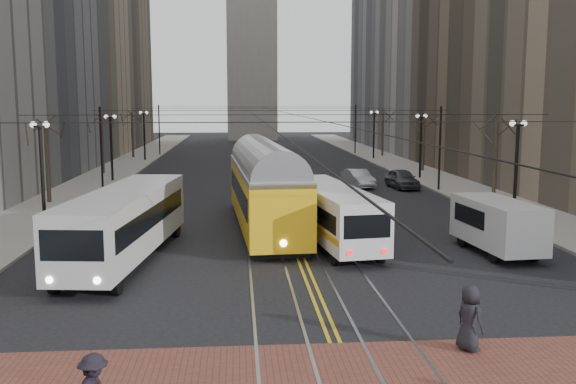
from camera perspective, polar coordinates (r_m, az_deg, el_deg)
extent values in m
plane|color=black|center=(20.08, 3.78, -12.24)|extent=(260.00, 260.00, 0.00)
cube|color=gray|center=(65.17, -15.31, 1.68)|extent=(5.00, 140.00, 0.15)
cube|color=gray|center=(66.43, 11.04, 1.93)|extent=(5.00, 140.00, 0.15)
cube|color=gray|center=(64.08, -2.01, 1.79)|extent=(4.80, 130.00, 0.02)
cube|color=gold|center=(64.08, -2.01, 1.79)|extent=(0.42, 130.00, 0.01)
cube|color=brown|center=(107.87, -17.21, 14.62)|extent=(16.00, 20.00, 40.00)
cube|color=brown|center=(71.26, 19.67, 15.67)|extent=(16.00, 20.00, 34.00)
cube|color=slate|center=(109.17, 10.90, 14.74)|extent=(16.00, 20.00, 40.00)
cylinder|color=black|center=(38.46, -21.00, 1.29)|extent=(0.20, 0.20, 5.60)
cylinder|color=black|center=(57.83, -15.42, 3.61)|extent=(0.20, 0.20, 5.60)
cylinder|color=black|center=(77.53, -12.65, 4.75)|extent=(0.20, 0.20, 5.60)
cylinder|color=black|center=(40.38, 19.60, 1.66)|extent=(0.20, 0.20, 5.60)
cylinder|color=black|center=(59.13, 11.70, 3.83)|extent=(0.20, 0.20, 5.60)
cylinder|color=black|center=(78.50, 7.64, 4.92)|extent=(0.20, 0.20, 5.60)
cylinder|color=#382D23|center=(46.66, -20.60, 2.40)|extent=(0.28, 0.28, 5.60)
cylinder|color=#382D23|center=(64.10, -16.18, 3.99)|extent=(0.28, 0.28, 5.60)
cylinder|color=#382D23|center=(81.78, -13.65, 4.88)|extent=(0.28, 0.28, 5.60)
cylinder|color=#382D23|center=(48.49, 17.92, 2.72)|extent=(0.28, 0.28, 5.60)
cylinder|color=#382D23|center=(65.44, 11.93, 4.21)|extent=(0.28, 0.28, 5.60)
cylinder|color=#382D23|center=(82.83, 8.41, 5.06)|extent=(0.28, 0.28, 5.60)
cylinder|color=black|center=(63.66, -3.39, 7.15)|extent=(0.03, 120.00, 0.03)
cylinder|color=black|center=(63.79, -0.68, 7.16)|extent=(0.03, 120.00, 0.03)
cylinder|color=black|center=(49.82, -16.26, 3.50)|extent=(0.16, 0.16, 6.60)
cylinder|color=black|center=(85.32, -11.37, 5.41)|extent=(0.16, 0.16, 6.60)
cylinder|color=black|center=(51.23, 13.34, 3.72)|extent=(0.16, 0.16, 6.60)
cylinder|color=black|center=(86.16, 6.00, 5.55)|extent=(0.16, 0.16, 6.60)
cube|color=silver|center=(29.05, -14.26, -2.92)|extent=(4.06, 12.71, 3.12)
cube|color=yellow|center=(35.30, -2.07, -0.28)|extent=(3.85, 15.90, 3.71)
cube|color=white|center=(31.64, 3.87, -2.09)|extent=(3.73, 10.99, 2.81)
cube|color=silver|center=(30.98, 18.10, -3.01)|extent=(2.64, 5.76, 2.48)
imported|color=#3A3E41|center=(52.69, 10.11, 1.17)|extent=(2.21, 4.73, 1.57)
imported|color=#A6AAAD|center=(52.80, 6.24, 1.21)|extent=(2.29, 4.64, 1.46)
imported|color=black|center=(18.99, 15.83, -10.72)|extent=(0.92, 1.08, 1.87)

